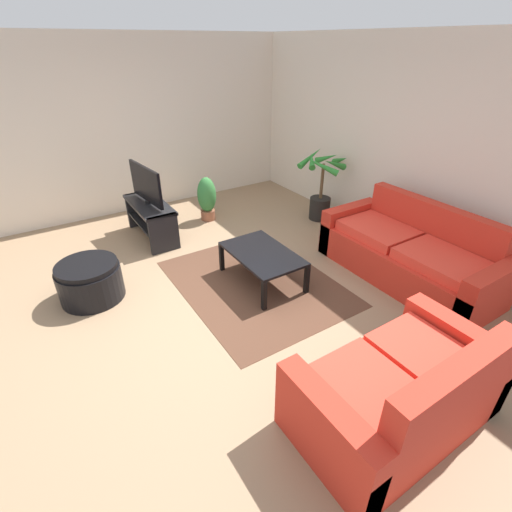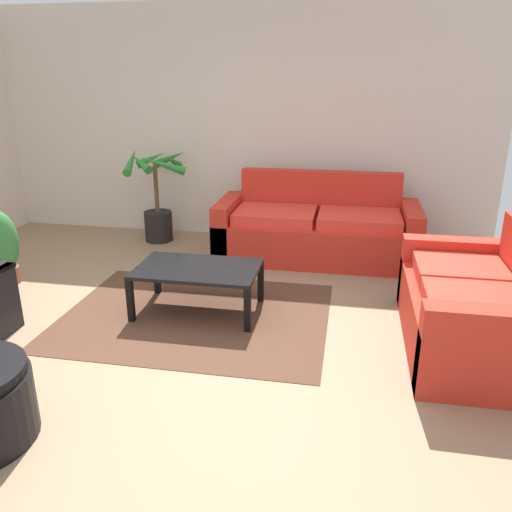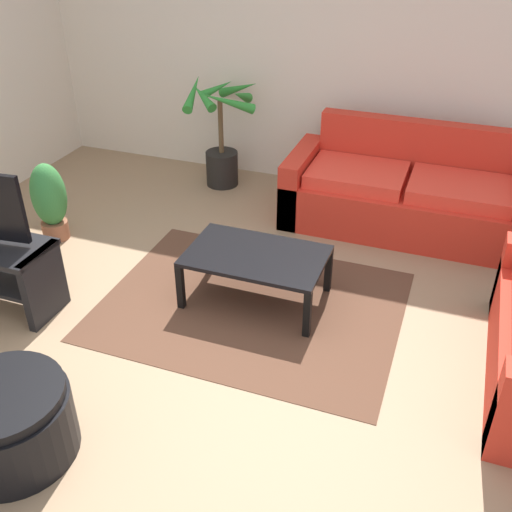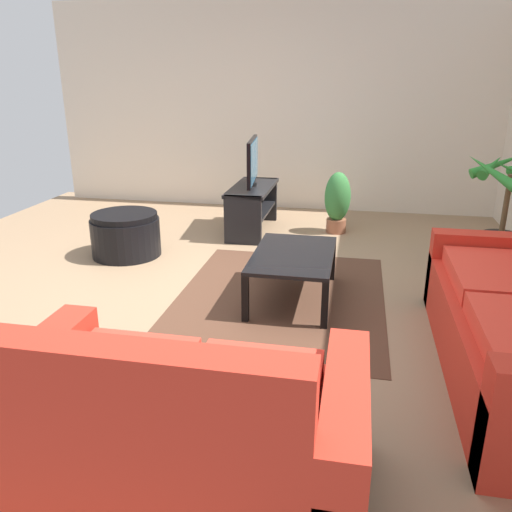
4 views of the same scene
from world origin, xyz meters
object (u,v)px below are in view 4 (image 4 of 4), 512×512
object	(u,v)px
coffee_table	(293,258)
potted_palm	(504,218)
potted_plant_small	(337,201)
ottoman	(126,235)
couch_loveseat	(180,433)
tv	(253,161)
tv_stand	(252,202)

from	to	relation	value
coffee_table	potted_palm	size ratio (longest dim) A/B	0.92
potted_plant_small	ottoman	world-z (taller)	potted_plant_small
couch_loveseat	tv	size ratio (longest dim) A/B	1.76
coffee_table	ottoman	xyz separation A→B (m)	(-0.76, -1.82, -0.13)
coffee_table	ottoman	world-z (taller)	ottoman
tv_stand	potted_palm	size ratio (longest dim) A/B	0.99
tv	potted_plant_small	world-z (taller)	tv
couch_loveseat	potted_palm	size ratio (longest dim) A/B	1.41
tv	coffee_table	xyz separation A→B (m)	(1.87, 0.72, -0.47)
tv_stand	tv	bearing A→B (deg)	96.42
tv	ottoman	xyz separation A→B (m)	(1.11, -1.10, -0.61)
tv_stand	potted_palm	xyz separation A→B (m)	(0.82, 2.54, 0.16)
potted_palm	ottoman	distance (m)	3.66
tv_stand	coffee_table	xyz separation A→B (m)	(1.87, 0.72, 0.00)
tv	tv_stand	bearing A→B (deg)	-83.58
couch_loveseat	coffee_table	distance (m)	2.18
tv_stand	coffee_table	distance (m)	2.00
potted_palm	potted_plant_small	bearing A→B (deg)	-121.68
potted_palm	ottoman	world-z (taller)	potted_palm
couch_loveseat	coffee_table	size ratio (longest dim) A/B	1.54
ottoman	tv	bearing A→B (deg)	135.23
couch_loveseat	potted_plant_small	distance (m)	4.20
ottoman	couch_loveseat	bearing A→B (deg)	28.70
ottoman	coffee_table	bearing A→B (deg)	67.32
couch_loveseat	tv_stand	bearing A→B (deg)	-172.84
couch_loveseat	tv	xyz separation A→B (m)	(-4.03, -0.50, 0.53)
potted_palm	coffee_table	bearing A→B (deg)	-60.19
tv_stand	potted_plant_small	size ratio (longest dim) A/B	1.54
potted_plant_small	ottoman	size ratio (longest dim) A/B	1.03
couch_loveseat	ottoman	size ratio (longest dim) A/B	2.25
coffee_table	ottoman	bearing A→B (deg)	-112.68
tv_stand	ottoman	xyz separation A→B (m)	(1.11, -1.09, -0.13)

